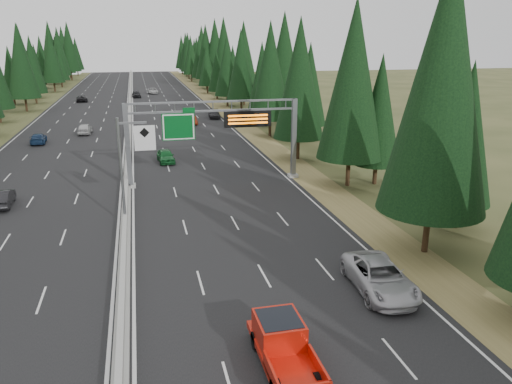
% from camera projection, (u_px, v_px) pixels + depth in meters
% --- Properties ---
extents(road, '(32.00, 260.00, 0.08)m').
position_uv_depth(road, '(130.00, 117.00, 88.37)').
color(road, black).
rests_on(road, ground).
extents(shoulder_right, '(3.60, 260.00, 0.06)m').
position_uv_depth(shoulder_right, '(228.00, 114.00, 92.31)').
color(shoulder_right, olive).
rests_on(shoulder_right, ground).
extents(shoulder_left, '(3.60, 260.00, 0.06)m').
position_uv_depth(shoulder_left, '(22.00, 121.00, 84.44)').
color(shoulder_left, '#37421E').
rests_on(shoulder_left, ground).
extents(median_barrier, '(0.70, 260.00, 0.85)m').
position_uv_depth(median_barrier, '(129.00, 115.00, 88.26)').
color(median_barrier, '#989893').
rests_on(median_barrier, road).
extents(sign_gantry, '(16.75, 0.98, 7.80)m').
position_uv_depth(sign_gantry, '(220.00, 129.00, 46.86)').
color(sign_gantry, slate).
rests_on(sign_gantry, road).
extents(hov_sign_pole, '(2.80, 0.50, 8.00)m').
position_uv_depth(hov_sign_pole, '(129.00, 164.00, 35.95)').
color(hov_sign_pole, slate).
rests_on(hov_sign_pole, road).
extents(tree_row_right, '(12.41, 243.72, 18.76)m').
position_uv_depth(tree_row_right, '(263.00, 65.00, 81.91)').
color(tree_row_right, black).
rests_on(tree_row_right, ground).
extents(silver_minivan, '(3.16, 6.17, 1.67)m').
position_uv_depth(silver_minivan, '(380.00, 277.00, 27.24)').
color(silver_minivan, '#B0AEB3').
rests_on(silver_minivan, road).
extents(red_pickup, '(2.02, 5.66, 1.84)m').
position_uv_depth(red_pickup, '(282.00, 341.00, 21.17)').
color(red_pickup, black).
rests_on(red_pickup, road).
extents(car_ahead_green, '(2.01, 4.35, 1.44)m').
position_uv_depth(car_ahead_green, '(166.00, 156.00, 55.86)').
color(car_ahead_green, '#155C27').
rests_on(car_ahead_green, road).
extents(car_ahead_dkred, '(1.54, 4.01, 1.30)m').
position_uv_depth(car_ahead_dkred, '(192.00, 120.00, 80.69)').
color(car_ahead_dkred, '#5D1D0D').
rests_on(car_ahead_dkred, road).
extents(car_ahead_dkgrey, '(2.29, 4.88, 1.38)m').
position_uv_depth(car_ahead_dkgrey, '(214.00, 114.00, 87.07)').
color(car_ahead_dkgrey, black).
rests_on(car_ahead_dkgrey, road).
extents(car_ahead_white, '(2.60, 5.17, 1.40)m').
position_uv_depth(car_ahead_white, '(153.00, 91.00, 125.97)').
color(car_ahead_white, '#B3B3B3').
rests_on(car_ahead_white, road).
extents(car_ahead_far, '(2.11, 4.69, 1.56)m').
position_uv_depth(car_ahead_far, '(136.00, 94.00, 117.85)').
color(car_ahead_far, black).
rests_on(car_ahead_far, road).
extents(car_onc_near, '(1.74, 4.35, 1.41)m').
position_uv_depth(car_onc_near, '(2.00, 198.00, 41.16)').
color(car_onc_near, black).
rests_on(car_onc_near, road).
extents(car_onc_blue, '(2.22, 4.72, 1.33)m').
position_uv_depth(car_onc_blue, '(38.00, 138.00, 65.91)').
color(car_onc_blue, navy).
rests_on(car_onc_blue, road).
extents(car_onc_white, '(2.03, 4.59, 1.54)m').
position_uv_depth(car_onc_white, '(85.00, 129.00, 72.52)').
color(car_onc_white, '#B4B4B4').
rests_on(car_onc_white, road).
extents(car_onc_far, '(2.70, 5.12, 1.37)m').
position_uv_depth(car_onc_far, '(82.00, 98.00, 109.90)').
color(car_onc_far, black).
rests_on(car_onc_far, road).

